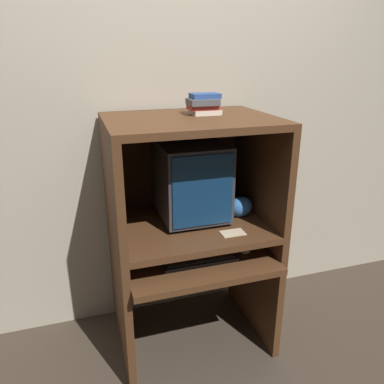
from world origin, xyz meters
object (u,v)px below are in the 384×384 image
crt_monitor (191,179)px  snack_bag (240,207)px  keyboard (199,259)px  mouse (246,251)px  book_stack (204,104)px

crt_monitor → snack_bag: crt_monitor is taller
keyboard → mouse: 0.27m
mouse → snack_bag: bearing=77.5°
keyboard → snack_bag: 0.41m
book_stack → snack_bag: bearing=-20.9°
keyboard → snack_bag: snack_bag is taller
snack_bag → book_stack: (-0.20, 0.08, 0.58)m
crt_monitor → keyboard: size_ratio=1.09×
mouse → book_stack: (-0.16, 0.26, 0.78)m
mouse → book_stack: 0.83m
mouse → snack_bag: 0.27m
snack_bag → mouse: bearing=-102.5°
keyboard → snack_bag: (0.31, 0.18, 0.19)m
keyboard → mouse: bearing=-0.1°
keyboard → snack_bag: size_ratio=2.83×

